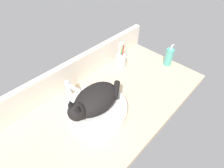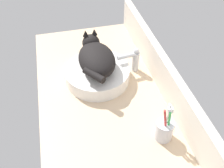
{
  "view_description": "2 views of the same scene",
  "coord_description": "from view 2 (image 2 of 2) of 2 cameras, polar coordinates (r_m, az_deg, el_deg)",
  "views": [
    {
      "loc": [
        -46.26,
        -45.17,
        78.26
      ],
      "look_at": [
        4.33,
        3.14,
        9.26
      ],
      "focal_mm": 28.0,
      "sensor_mm": 36.0,
      "label": 1
    },
    {
      "loc": [
        80.48,
        -15.5,
        85.56
      ],
      "look_at": [
        2.19,
        3.56,
        8.01
      ],
      "focal_mm": 40.0,
      "sensor_mm": 36.0,
      "label": 2
    }
  ],
  "objects": [
    {
      "name": "cat",
      "position": [
        1.19,
        -3.7,
        6.1
      ],
      "size": [
        32.4,
        18.06,
        14.0
      ],
      "color": "black",
      "rests_on": "sink_basin"
    },
    {
      "name": "sink_basin",
      "position": [
        1.24,
        -3.32,
        2.33
      ],
      "size": [
        31.78,
        31.78,
        7.07
      ],
      "primitive_type": "cylinder",
      "color": "white",
      "rests_on": "ground_plane"
    },
    {
      "name": "toothbrush_cup",
      "position": [
        1.01,
        11.86,
        -10.11
      ],
      "size": [
        7.13,
        7.13,
        18.71
      ],
      "color": "silver",
      "rests_on": "ground_plane"
    },
    {
      "name": "backsplash_panel",
      "position": [
        1.2,
        11.39,
        2.74
      ],
      "size": [
        119.83,
        3.6,
        16.48
      ],
      "primitive_type": "cube",
      "color": "silver",
      "rests_on": "ground_plane"
    },
    {
      "name": "ground_plane",
      "position": [
        1.2,
        -1.9,
        -3.02
      ],
      "size": [
        119.83,
        60.5,
        4.0
      ],
      "primitive_type": "cube",
      "color": "#D1B28E"
    },
    {
      "name": "faucet",
      "position": [
        1.27,
        4.98,
        5.66
      ],
      "size": [
        4.12,
        11.86,
        13.6
      ],
      "color": "silver",
      "rests_on": "ground_plane"
    }
  ]
}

